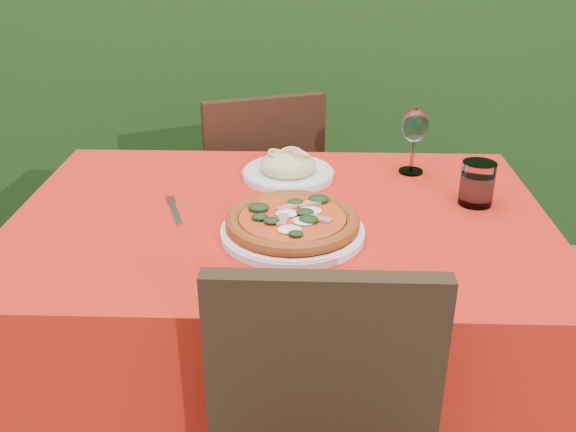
{
  "coord_description": "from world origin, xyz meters",
  "views": [
    {
      "loc": [
        0.06,
        -1.36,
        1.4
      ],
      "look_at": [
        0.02,
        -0.05,
        0.77
      ],
      "focal_mm": 40.0,
      "sensor_mm": 36.0,
      "label": 1
    }
  ],
  "objects_px": {
    "pizza_plate": "(293,225)",
    "chair_far": "(258,196)",
    "water_glass": "(477,186)",
    "pasta_plate": "(288,169)",
    "fork": "(175,213)",
    "wine_glass": "(415,128)"
  },
  "relations": [
    {
      "from": "water_glass",
      "to": "fork",
      "type": "xyz_separation_m",
      "value": [
        -0.72,
        -0.08,
        -0.05
      ]
    },
    {
      "from": "pasta_plate",
      "to": "fork",
      "type": "bearing_deg",
      "value": -137.45
    },
    {
      "from": "wine_glass",
      "to": "fork",
      "type": "distance_m",
      "value": 0.67
    },
    {
      "from": "water_glass",
      "to": "wine_glass",
      "type": "relative_size",
      "value": 0.59
    },
    {
      "from": "water_glass",
      "to": "pizza_plate",
      "type": "bearing_deg",
      "value": -157.34
    },
    {
      "from": "water_glass",
      "to": "wine_glass",
      "type": "distance_m",
      "value": 0.25
    },
    {
      "from": "wine_glass",
      "to": "fork",
      "type": "xyz_separation_m",
      "value": [
        -0.59,
        -0.28,
        -0.12
      ]
    },
    {
      "from": "chair_far",
      "to": "fork",
      "type": "bearing_deg",
      "value": 58.34
    },
    {
      "from": "chair_far",
      "to": "pizza_plate",
      "type": "bearing_deg",
      "value": 80.44
    },
    {
      "from": "wine_glass",
      "to": "pizza_plate",
      "type": "bearing_deg",
      "value": -129.11
    },
    {
      "from": "water_glass",
      "to": "fork",
      "type": "bearing_deg",
      "value": -173.52
    },
    {
      "from": "pizza_plate",
      "to": "wine_glass",
      "type": "distance_m",
      "value": 0.51
    },
    {
      "from": "pasta_plate",
      "to": "fork",
      "type": "relative_size",
      "value": 1.32
    },
    {
      "from": "pizza_plate",
      "to": "chair_far",
      "type": "bearing_deg",
      "value": 100.14
    },
    {
      "from": "wine_glass",
      "to": "pasta_plate",
      "type": "bearing_deg",
      "value": -172.15
    },
    {
      "from": "pasta_plate",
      "to": "water_glass",
      "type": "relative_size",
      "value": 2.28
    },
    {
      "from": "pizza_plate",
      "to": "fork",
      "type": "bearing_deg",
      "value": 159.91
    },
    {
      "from": "fork",
      "to": "pizza_plate",
      "type": "bearing_deg",
      "value": -39.43
    },
    {
      "from": "chair_far",
      "to": "water_glass",
      "type": "distance_m",
      "value": 0.88
    },
    {
      "from": "pasta_plate",
      "to": "chair_far",
      "type": "bearing_deg",
      "value": 105.19
    },
    {
      "from": "pizza_plate",
      "to": "fork",
      "type": "distance_m",
      "value": 0.3
    },
    {
      "from": "chair_far",
      "to": "water_glass",
      "type": "height_order",
      "value": "chair_far"
    }
  ]
}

